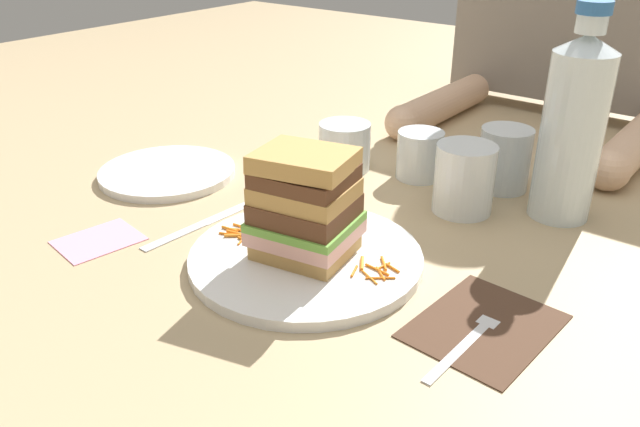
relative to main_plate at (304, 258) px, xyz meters
name	(u,v)px	position (x,y,z in m)	size (l,w,h in m)	color
ground_plane	(306,263)	(0.00, 0.00, -0.01)	(3.00, 3.00, 0.00)	tan
main_plate	(304,258)	(0.00, 0.00, 0.00)	(0.27, 0.27, 0.01)	white
sandwich	(304,205)	(0.00, 0.00, 0.07)	(0.13, 0.12, 0.13)	tan
carrot_shred_0	(235,229)	(-0.10, -0.01, 0.01)	(0.00, 0.00, 0.02)	orange
carrot_shred_1	(247,241)	(-0.07, -0.02, 0.01)	(0.00, 0.00, 0.03)	orange
carrot_shred_2	(241,227)	(-0.10, 0.00, 0.01)	(0.00, 0.00, 0.03)	orange
carrot_shred_3	(230,229)	(-0.11, -0.01, 0.01)	(0.00, 0.00, 0.02)	orange
carrot_shred_4	(261,235)	(-0.07, 0.00, 0.01)	(0.00, 0.00, 0.03)	orange
carrot_shred_5	(242,240)	(-0.08, -0.02, 0.01)	(0.00, 0.00, 0.02)	orange
carrot_shred_6	(231,234)	(-0.10, -0.02, 0.01)	(0.00, 0.00, 0.03)	orange
carrot_shred_7	(238,234)	(-0.09, -0.02, 0.01)	(0.00, 0.00, 0.03)	orange
carrot_shred_8	(233,236)	(-0.09, -0.02, 0.01)	(0.00, 0.00, 0.02)	orange
carrot_shred_9	(380,278)	(0.10, 0.01, 0.01)	(0.00, 0.00, 0.03)	orange
carrot_shred_10	(392,268)	(0.10, 0.03, 0.01)	(0.00, 0.00, 0.02)	orange
carrot_shred_11	(357,269)	(0.07, 0.01, 0.01)	(0.00, 0.00, 0.02)	orange
carrot_shred_12	(362,263)	(0.07, 0.02, 0.01)	(0.00, 0.00, 0.03)	orange
carrot_shred_13	(381,274)	(0.10, 0.02, 0.01)	(0.00, 0.00, 0.03)	orange
carrot_shred_14	(383,266)	(0.09, 0.03, 0.01)	(0.00, 0.00, 0.02)	orange
carrot_shred_15	(377,270)	(0.09, 0.02, 0.01)	(0.00, 0.00, 0.03)	orange
carrot_shred_16	(384,263)	(0.09, 0.04, 0.01)	(0.00, 0.00, 0.03)	orange
carrot_shred_17	(370,277)	(0.09, 0.00, 0.01)	(0.00, 0.00, 0.03)	orange
napkin_dark	(484,325)	(0.22, 0.01, -0.01)	(0.12, 0.15, 0.00)	#4C3323
fork	(474,333)	(0.22, -0.01, 0.00)	(0.02, 0.17, 0.00)	silver
knife	(203,223)	(-0.17, 0.00, -0.01)	(0.03, 0.20, 0.00)	silver
juice_glass	(464,182)	(0.08, 0.24, 0.04)	(0.08, 0.08, 0.09)	white
water_bottle	(573,126)	(0.19, 0.31, 0.12)	(0.08, 0.08, 0.28)	silver
empty_tumbler_0	(420,155)	(-0.03, 0.31, 0.03)	(0.07, 0.07, 0.07)	silver
empty_tumbler_1	(345,146)	(-0.13, 0.26, 0.03)	(0.08, 0.08, 0.07)	silver
empty_tumbler_2	(504,159)	(0.09, 0.35, 0.04)	(0.07, 0.07, 0.09)	silver
side_plate	(168,172)	(-0.33, 0.07, 0.00)	(0.21, 0.21, 0.01)	white
napkin_pink	(99,240)	(-0.24, -0.12, -0.01)	(0.08, 0.10, 0.00)	pink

